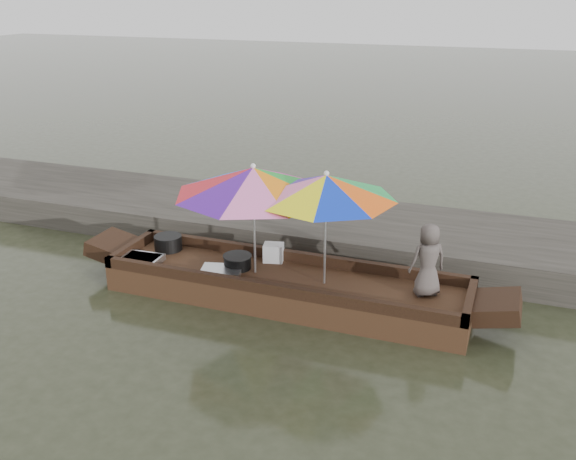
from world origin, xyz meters
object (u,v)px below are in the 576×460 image
(boat_hull, at_px, (285,288))
(supply_bag, at_px, (274,253))
(tray_crayfish, at_px, (142,259))
(umbrella_stern, at_px, (325,229))
(umbrella_bow, at_px, (254,220))
(charcoal_grill, at_px, (237,262))
(vendor, at_px, (428,260))
(cooking_pot, at_px, (168,243))
(tray_scallop, at_px, (221,271))

(boat_hull, xyz_separation_m, supply_bag, (-0.35, 0.45, 0.30))
(boat_hull, height_order, tray_crayfish, tray_crayfish)
(umbrella_stern, bearing_deg, umbrella_bow, 180.00)
(charcoal_grill, distance_m, umbrella_stern, 1.46)
(supply_bag, bearing_deg, umbrella_bow, -102.06)
(vendor, bearing_deg, tray_crayfish, -27.45)
(umbrella_stern, bearing_deg, charcoal_grill, 178.21)
(boat_hull, relative_size, cooking_pot, 12.03)
(tray_scallop, bearing_deg, vendor, 6.53)
(umbrella_bow, height_order, umbrella_stern, same)
(boat_hull, xyz_separation_m, vendor, (1.87, 0.14, 0.66))
(tray_crayfish, distance_m, charcoal_grill, 1.40)
(charcoal_grill, relative_size, supply_bag, 1.37)
(boat_hull, distance_m, cooking_pot, 2.04)
(tray_crayfish, xyz_separation_m, tray_scallop, (1.22, 0.08, -0.01))
(charcoal_grill, height_order, supply_bag, supply_bag)
(cooking_pot, relative_size, supply_bag, 1.48)
(tray_scallop, relative_size, supply_bag, 1.99)
(boat_hull, relative_size, vendor, 5.14)
(tray_crayfish, xyz_separation_m, supply_bag, (1.75, 0.70, 0.09))
(tray_crayfish, height_order, vendor, vendor)
(boat_hull, distance_m, umbrella_bow, 1.05)
(cooking_pot, xyz_separation_m, supply_bag, (1.64, 0.15, 0.02))
(supply_bag, xyz_separation_m, umbrella_bow, (-0.10, -0.45, 0.65))
(tray_crayfish, bearing_deg, charcoal_grill, 12.09)
(tray_scallop, xyz_separation_m, supply_bag, (0.53, 0.63, 0.10))
(charcoal_grill, xyz_separation_m, umbrella_stern, (1.29, -0.04, 0.69))
(tray_scallop, height_order, umbrella_stern, umbrella_stern)
(cooking_pot, height_order, charcoal_grill, cooking_pot)
(charcoal_grill, relative_size, umbrella_bow, 0.18)
(boat_hull, xyz_separation_m, tray_crayfish, (-2.10, -0.25, 0.22))
(tray_crayfish, height_order, umbrella_stern, umbrella_stern)
(umbrella_bow, bearing_deg, tray_crayfish, -171.31)
(tray_scallop, relative_size, charcoal_grill, 1.46)
(vendor, bearing_deg, charcoal_grill, -30.93)
(charcoal_grill, bearing_deg, cooking_pot, 168.53)
(tray_scallop, distance_m, charcoal_grill, 0.27)
(cooking_pot, xyz_separation_m, umbrella_stern, (2.55, -0.30, 0.67))
(supply_bag, relative_size, umbrella_stern, 0.15)
(vendor, distance_m, umbrella_stern, 1.36)
(tray_crayfish, xyz_separation_m, umbrella_stern, (2.66, 0.25, 0.73))
(charcoal_grill, relative_size, vendor, 0.39)
(vendor, xyz_separation_m, umbrella_stern, (-1.32, -0.14, 0.29))
(boat_hull, relative_size, charcoal_grill, 13.03)
(tray_scallop, bearing_deg, charcoal_grill, 56.25)
(umbrella_stern, bearing_deg, tray_crayfish, -174.56)
(umbrella_bow, bearing_deg, cooking_pot, 169.17)
(boat_hull, bearing_deg, charcoal_grill, 176.87)
(boat_hull, xyz_separation_m, umbrella_stern, (0.55, 0.00, 0.95))
(vendor, bearing_deg, boat_hull, -28.87)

